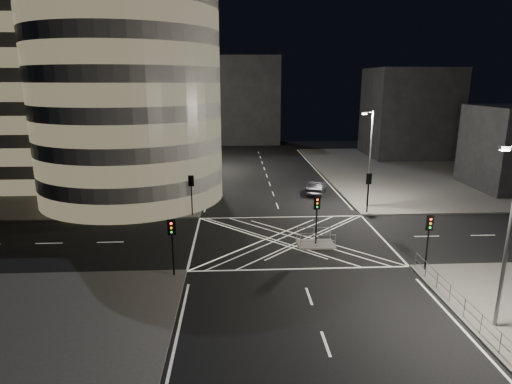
{
  "coord_description": "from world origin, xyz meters",
  "views": [
    {
      "loc": [
        -4.56,
        -34.0,
        13.07
      ],
      "look_at": [
        -2.58,
        4.49,
        3.0
      ],
      "focal_mm": 30.0,
      "sensor_mm": 36.0,
      "label": 1
    }
  ],
  "objects": [
    {
      "name": "ground",
      "position": [
        0.0,
        0.0,
        0.0
      ],
      "size": [
        120.0,
        120.0,
        0.0
      ],
      "primitive_type": "plane",
      "color": "black",
      "rests_on": "ground"
    },
    {
      "name": "sidewalk_far_left",
      "position": [
        -29.0,
        27.0,
        0.07
      ],
      "size": [
        42.0,
        42.0,
        0.15
      ],
      "primitive_type": "cube",
      "color": "#504E4B",
      "rests_on": "ground"
    },
    {
      "name": "traffic_signal_nl",
      "position": [
        -8.8,
        -6.8,
        2.91
      ],
      "size": [
        0.55,
        0.22,
        4.0
      ],
      "color": "black",
      "rests_on": "sidewalk_near_left"
    },
    {
      "name": "building_right_far",
      "position": [
        26.0,
        40.0,
        7.65
      ],
      "size": [
        14.0,
        12.0,
        15.0
      ],
      "primitive_type": "cube",
      "color": "black",
      "rests_on": "sidewalk_far_right"
    },
    {
      "name": "sidewalk_far_right",
      "position": [
        29.0,
        27.0,
        0.07
      ],
      "size": [
        42.0,
        42.0,
        0.15
      ],
      "primitive_type": "cube",
      "color": "#504E4B",
      "rests_on": "ground"
    },
    {
      "name": "tree_a",
      "position": [
        -10.5,
        9.0,
        4.48
      ],
      "size": [
        4.11,
        4.11,
        6.71
      ],
      "color": "black",
      "rests_on": "sidewalk_far_left"
    },
    {
      "name": "traffic_signal_nr",
      "position": [
        8.8,
        -6.8,
        2.91
      ],
      "size": [
        0.55,
        0.22,
        4.0
      ],
      "color": "black",
      "rests_on": "sidewalk_near_right"
    },
    {
      "name": "traffic_signal_fr",
      "position": [
        8.8,
        6.8,
        2.91
      ],
      "size": [
        0.55,
        0.22,
        4.0
      ],
      "color": "black",
      "rests_on": "sidewalk_far_right"
    },
    {
      "name": "tree_d",
      "position": [
        -10.5,
        27.0,
        5.55
      ],
      "size": [
        4.26,
        4.26,
        7.87
      ],
      "color": "black",
      "rests_on": "sidewalk_far_left"
    },
    {
      "name": "street_lamp_left_near",
      "position": [
        -9.44,
        12.0,
        5.54
      ],
      "size": [
        1.25,
        0.25,
        10.0
      ],
      "color": "slate",
      "rests_on": "sidewalk_far_left"
    },
    {
      "name": "sedan",
      "position": [
        5.19,
        14.68,
        0.81
      ],
      "size": [
        3.25,
        5.18,
        1.61
      ],
      "primitive_type": "imported",
      "rotation": [
        0.0,
        0.0,
        2.8
      ],
      "color": "black",
      "rests_on": "ground"
    },
    {
      "name": "tree_c",
      "position": [
        -10.5,
        21.0,
        4.68
      ],
      "size": [
        4.79,
        4.79,
        7.29
      ],
      "color": "black",
      "rests_on": "sidewalk_far_left"
    },
    {
      "name": "tree_e",
      "position": [
        -10.5,
        33.0,
        4.06
      ],
      "size": [
        4.14,
        4.14,
        6.31
      ],
      "color": "black",
      "rests_on": "sidewalk_far_left"
    },
    {
      "name": "office_tower_curved",
      "position": [
        -20.74,
        18.74,
        12.65
      ],
      "size": [
        30.0,
        29.0,
        27.2
      ],
      "color": "gray",
      "rests_on": "sidewalk_far_left"
    },
    {
      "name": "office_block_rear",
      "position": [
        -22.0,
        42.0,
        11.15
      ],
      "size": [
        24.0,
        16.0,
        22.0
      ],
      "primitive_type": "cube",
      "color": "gray",
      "rests_on": "sidewalk_far_left"
    },
    {
      "name": "street_lamp_left_far",
      "position": [
        -9.44,
        30.0,
        5.54
      ],
      "size": [
        1.25,
        0.25,
        10.0
      ],
      "color": "slate",
      "rests_on": "sidewalk_far_left"
    },
    {
      "name": "building_far_end",
      "position": [
        -4.0,
        58.0,
        9.0
      ],
      "size": [
        18.0,
        8.0,
        18.0
      ],
      "primitive_type": "cube",
      "color": "black",
      "rests_on": "ground"
    },
    {
      "name": "railing_near_right",
      "position": [
        8.3,
        -12.15,
        0.7
      ],
      "size": [
        0.06,
        11.7,
        1.1
      ],
      "primitive_type": "cube",
      "color": "slate",
      "rests_on": "sidewalk_near_right"
    },
    {
      "name": "tree_b",
      "position": [
        -10.5,
        15.0,
        5.43
      ],
      "size": [
        4.68,
        4.68,
        7.98
      ],
      "color": "black",
      "rests_on": "sidewalk_far_left"
    },
    {
      "name": "street_lamp_right_far",
      "position": [
        9.44,
        9.0,
        5.54
      ],
      "size": [
        1.25,
        0.25,
        10.0
      ],
      "color": "slate",
      "rests_on": "sidewalk_far_right"
    },
    {
      "name": "traffic_signal_island",
      "position": [
        2.0,
        -1.5,
        2.91
      ],
      "size": [
        0.55,
        0.22,
        4.0
      ],
      "color": "black",
      "rests_on": "central_island"
    },
    {
      "name": "railing_island_south",
      "position": [
        2.0,
        -2.4,
        0.7
      ],
      "size": [
        2.8,
        0.06,
        1.1
      ],
      "primitive_type": "cube",
      "color": "slate",
      "rests_on": "central_island"
    },
    {
      "name": "central_island",
      "position": [
        2.0,
        -1.5,
        0.07
      ],
      "size": [
        3.0,
        2.0,
        0.15
      ],
      "primitive_type": "cube",
      "color": "slate",
      "rests_on": "ground"
    },
    {
      "name": "railing_island_north",
      "position": [
        2.0,
        -0.6,
        0.7
      ],
      "size": [
        2.8,
        0.06,
        1.1
      ],
      "primitive_type": "cube",
      "color": "slate",
      "rests_on": "central_island"
    },
    {
      "name": "traffic_signal_fl",
      "position": [
        -8.8,
        6.8,
        2.91
      ],
      "size": [
        0.55,
        0.22,
        4.0
      ],
      "color": "black",
      "rests_on": "sidewalk_far_left"
    },
    {
      "name": "street_lamp_right_near",
      "position": [
        9.44,
        -14.0,
        5.54
      ],
      "size": [
        1.25,
        0.25,
        10.0
      ],
      "color": "slate",
      "rests_on": "sidewalk_near_right"
    }
  ]
}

